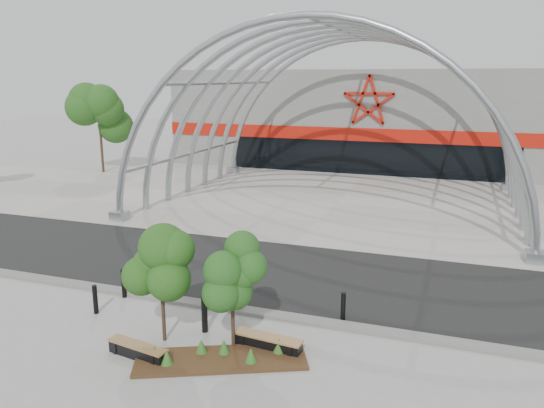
# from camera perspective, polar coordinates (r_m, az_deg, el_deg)

# --- Properties ---
(ground) EXTENTS (140.00, 140.00, 0.00)m
(ground) POSITION_cam_1_polar(r_m,az_deg,el_deg) (17.93, -4.35, -10.95)
(ground) COLOR #979792
(ground) RESTS_ON ground
(road) EXTENTS (140.00, 7.00, 0.02)m
(road) POSITION_cam_1_polar(r_m,az_deg,el_deg) (20.93, -0.46, -7.22)
(road) COLOR black
(road) RESTS_ON ground
(forecourt) EXTENTS (60.00, 17.00, 0.04)m
(forecourt) POSITION_cam_1_polar(r_m,az_deg,el_deg) (31.99, 6.90, 0.03)
(forecourt) COLOR #A6A195
(forecourt) RESTS_ON ground
(kerb) EXTENTS (60.00, 0.50, 0.12)m
(kerb) POSITION_cam_1_polar(r_m,az_deg,el_deg) (17.70, -4.69, -11.09)
(kerb) COLOR slate
(kerb) RESTS_ON ground
(arena_building) EXTENTS (34.00, 15.24, 8.00)m
(arena_building) POSITION_cam_1_polar(r_m,az_deg,el_deg) (48.93, 11.75, 9.20)
(arena_building) COLOR slate
(arena_building) RESTS_ON ground
(vault_canopy) EXTENTS (20.80, 15.80, 20.36)m
(vault_canopy) POSITION_cam_1_polar(r_m,az_deg,el_deg) (31.99, 6.90, 0.03)
(vault_canopy) COLOR #989EA2
(vault_canopy) RESTS_ON ground
(planting_bed) EXTENTS (4.74, 3.18, 0.48)m
(planting_bed) POSITION_cam_1_polar(r_m,az_deg,el_deg) (14.84, -5.76, -16.02)
(planting_bed) COLOR #382716
(planting_bed) RESTS_ON ground
(street_tree_0) EXTENTS (1.48, 1.48, 3.37)m
(street_tree_0) POSITION_cam_1_polar(r_m,az_deg,el_deg) (15.17, -11.89, -5.99)
(street_tree_0) COLOR black
(street_tree_0) RESTS_ON ground
(street_tree_1) EXTENTS (1.30, 1.30, 3.07)m
(street_tree_1) POSITION_cam_1_polar(r_m,az_deg,el_deg) (14.53, -4.32, -7.52)
(street_tree_1) COLOR #2F1E16
(street_tree_1) RESTS_ON ground
(bench_0) EXTENTS (1.90, 0.72, 0.39)m
(bench_0) POSITION_cam_1_polar(r_m,az_deg,el_deg) (15.32, -14.25, -15.07)
(bench_0) COLOR black
(bench_0) RESTS_ON ground
(bench_1) EXTENTS (2.02, 0.64, 0.42)m
(bench_1) POSITION_cam_1_polar(r_m,az_deg,el_deg) (15.24, -0.42, -14.73)
(bench_1) COLOR black
(bench_1) RESTS_ON ground
(bollard_0) EXTENTS (0.15, 0.15, 0.96)m
(bollard_0) POSITION_cam_1_polar(r_m,az_deg,el_deg) (18.14, -18.48, -9.70)
(bollard_0) COLOR black
(bollard_0) RESTS_ON ground
(bollard_1) EXTENTS (0.16, 0.16, 1.02)m
(bollard_1) POSITION_cam_1_polar(r_m,az_deg,el_deg) (19.10, -15.65, -8.20)
(bollard_1) COLOR black
(bollard_1) RESTS_ON ground
(bollard_2) EXTENTS (0.18, 0.18, 1.13)m
(bollard_2) POSITION_cam_1_polar(r_m,az_deg,el_deg) (16.17, -7.27, -11.67)
(bollard_2) COLOR black
(bollard_2) RESTS_ON ground
(bollard_3) EXTENTS (0.18, 0.18, 1.10)m
(bollard_3) POSITION_cam_1_polar(r_m,az_deg,el_deg) (17.39, -3.51, -9.75)
(bollard_3) COLOR black
(bollard_3) RESTS_ON ground
(bollard_4) EXTENTS (0.15, 0.15, 0.92)m
(bollard_4) POSITION_cam_1_polar(r_m,az_deg,el_deg) (16.92, 7.66, -10.89)
(bollard_4) COLOR black
(bollard_4) RESTS_ON ground
(bg_tree_0) EXTENTS (3.00, 3.00, 6.45)m
(bg_tree_0) POSITION_cam_1_polar(r_m,az_deg,el_deg) (44.02, -18.11, 9.22)
(bg_tree_0) COLOR #2F2216
(bg_tree_0) RESTS_ON ground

